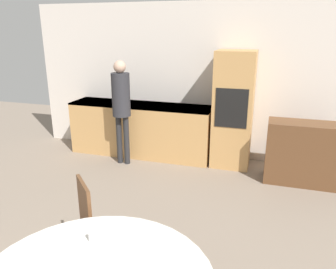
# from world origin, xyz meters

# --- Properties ---
(wall_back) EXTENTS (6.43, 0.05, 2.60)m
(wall_back) POSITION_xyz_m (0.00, 5.42, 1.30)
(wall_back) COLOR silver
(wall_back) RESTS_ON ground_plane
(kitchen_counter) EXTENTS (2.50, 0.60, 0.92)m
(kitchen_counter) POSITION_xyz_m (-1.11, 5.08, 0.47)
(kitchen_counter) COLOR tan
(kitchen_counter) RESTS_ON ground_plane
(oven_unit) EXTENTS (0.61, 0.59, 1.86)m
(oven_unit) POSITION_xyz_m (0.48, 5.09, 0.93)
(oven_unit) COLOR tan
(oven_unit) RESTS_ON ground_plane
(sideboard) EXTENTS (1.12, 0.45, 0.91)m
(sideboard) POSITION_xyz_m (1.59, 4.69, 0.46)
(sideboard) COLOR brown
(sideboard) RESTS_ON ground_plane
(chair_far_left) EXTENTS (0.57, 0.57, 0.94)m
(chair_far_left) POSITION_xyz_m (-0.48, 1.99, 0.53)
(chair_far_left) COLOR brown
(chair_far_left) RESTS_ON ground_plane
(person_standing) EXTENTS (0.29, 0.29, 1.70)m
(person_standing) POSITION_xyz_m (-1.25, 4.60, 1.07)
(person_standing) COLOR #262628
(person_standing) RESTS_ON ground_plane
(salt_shaker) EXTENTS (0.03, 0.03, 0.09)m
(salt_shaker) POSITION_xyz_m (-0.07, 1.58, 0.82)
(salt_shaker) COLOR white
(salt_shaker) RESTS_ON dining_table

